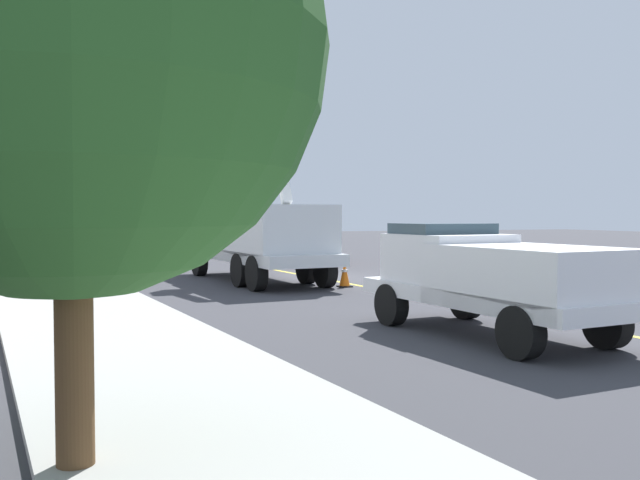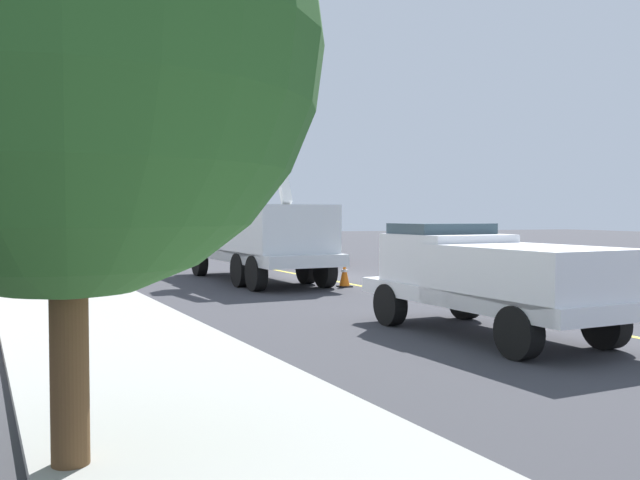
% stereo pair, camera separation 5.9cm
% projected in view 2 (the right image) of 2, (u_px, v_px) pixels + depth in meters
% --- Properties ---
extents(ground, '(120.00, 120.00, 0.00)m').
position_uv_depth(ground, '(316.00, 278.00, 24.46)').
color(ground, '#38383D').
extents(sidewalk_far_side, '(60.00, 10.69, 0.12)m').
position_uv_depth(sidewalk_far_side, '(57.00, 287.00, 20.63)').
color(sidewalk_far_side, '#9E9E99').
rests_on(sidewalk_far_side, ground).
extents(lane_centre_stripe, '(49.67, 6.09, 0.01)m').
position_uv_depth(lane_centre_stripe, '(316.00, 278.00, 24.46)').
color(lane_centre_stripe, yellow).
rests_on(lane_centre_stripe, ground).
extents(utility_bucket_truck, '(8.44, 3.46, 6.67)m').
position_uv_depth(utility_bucket_truck, '(255.00, 233.00, 23.29)').
color(utility_bucket_truck, silver).
rests_on(utility_bucket_truck, ground).
extents(service_pickup_truck, '(5.81, 2.75, 2.06)m').
position_uv_depth(service_pickup_truck, '(489.00, 276.00, 12.71)').
color(service_pickup_truck, white).
rests_on(service_pickup_truck, ground).
extents(passing_minivan, '(4.99, 2.46, 1.69)m').
position_uv_depth(passing_minivan, '(298.00, 242.00, 31.86)').
color(passing_minivan, maroon).
rests_on(passing_minivan, ground).
extents(traffic_cone_mid_front, '(0.40, 0.40, 0.80)m').
position_uv_depth(traffic_cone_mid_front, '(488.00, 295.00, 15.94)').
color(traffic_cone_mid_front, black).
rests_on(traffic_cone_mid_front, ground).
extents(traffic_cone_mid_rear, '(0.40, 0.40, 0.81)m').
position_uv_depth(traffic_cone_mid_rear, '(345.00, 274.00, 21.33)').
color(traffic_cone_mid_rear, black).
rests_on(traffic_cone_mid_rear, ground).
extents(traffic_cone_trailing, '(0.40, 0.40, 0.78)m').
position_uv_depth(traffic_cone_trailing, '(260.00, 260.00, 28.00)').
color(traffic_cone_trailing, black).
rests_on(traffic_cone_trailing, ground).
extents(traffic_signal_mast, '(7.10, 1.11, 8.82)m').
position_uv_depth(traffic_signal_mast, '(81.00, 98.00, 22.64)').
color(traffic_signal_mast, gray).
rests_on(traffic_signal_mast, ground).
extents(street_tree_left, '(4.34, 4.34, 5.87)m').
position_uv_depth(street_tree_left, '(65.00, 41.00, 5.77)').
color(street_tree_left, brown).
rests_on(street_tree_left, ground).
extents(street_tree_right, '(2.87, 2.87, 4.47)m').
position_uv_depth(street_tree_right, '(17.00, 194.00, 26.79)').
color(street_tree_right, brown).
rests_on(street_tree_right, ground).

